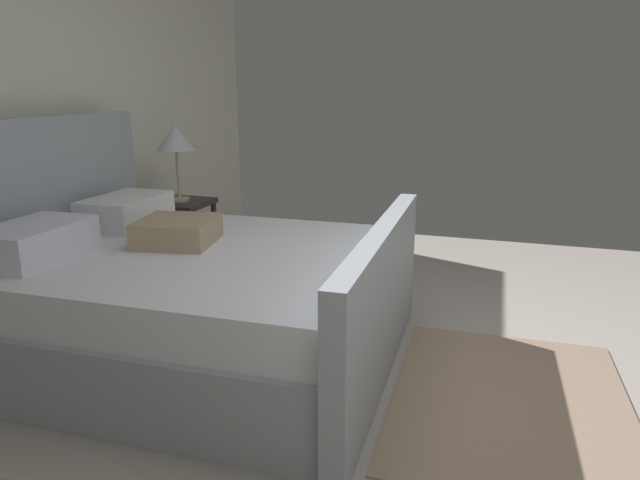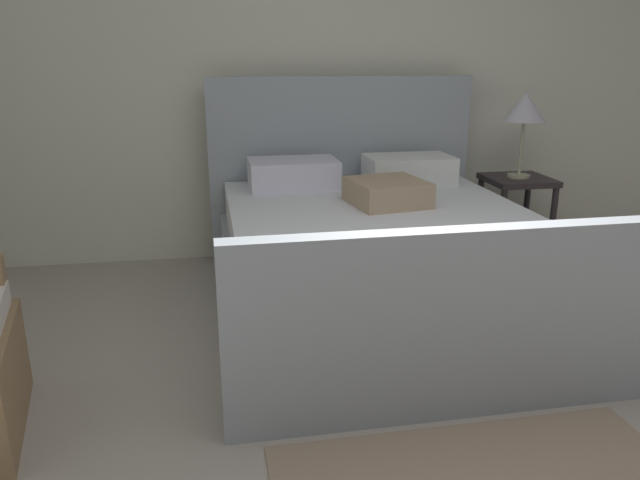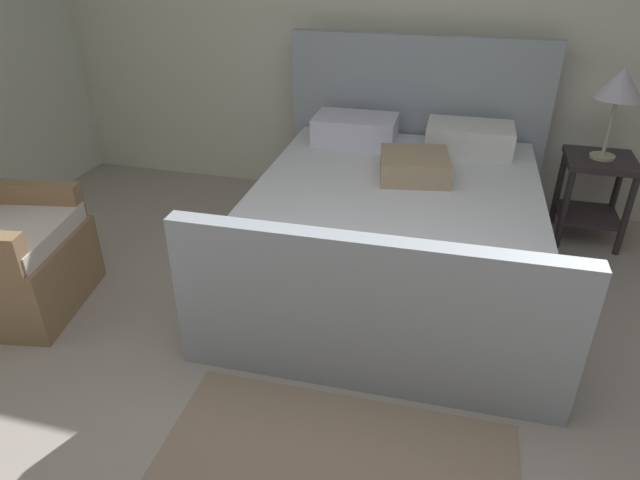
% 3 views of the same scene
% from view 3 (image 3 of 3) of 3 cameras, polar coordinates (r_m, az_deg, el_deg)
% --- Properties ---
extents(ground_plane, '(5.96, 5.36, 0.02)m').
position_cam_3_polar(ground_plane, '(2.52, 3.45, -21.51)').
color(ground_plane, '#A39991').
extents(wall_back, '(6.08, 0.12, 2.64)m').
position_cam_3_polar(wall_back, '(4.37, 11.97, 20.43)').
color(wall_back, silver).
rests_on(wall_back, ground).
extents(bed, '(1.87, 2.17, 1.30)m').
position_cam_3_polar(bed, '(3.49, 7.72, 1.98)').
color(bed, '#96A0AB').
rests_on(bed, ground).
extents(nightstand_right, '(0.44, 0.44, 0.60)m').
position_cam_3_polar(nightstand_right, '(4.27, 26.03, 5.00)').
color(nightstand_right, '#30282C').
rests_on(nightstand_right, ground).
extents(table_lamp_right, '(0.29, 0.29, 0.59)m').
position_cam_3_polar(table_lamp_right, '(4.08, 28.11, 13.62)').
color(table_lamp_right, '#B7B293').
rests_on(table_lamp_right, nightstand_right).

